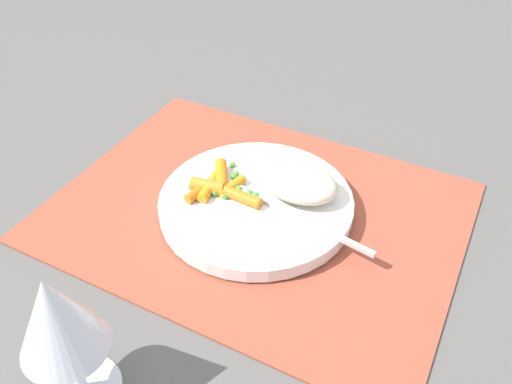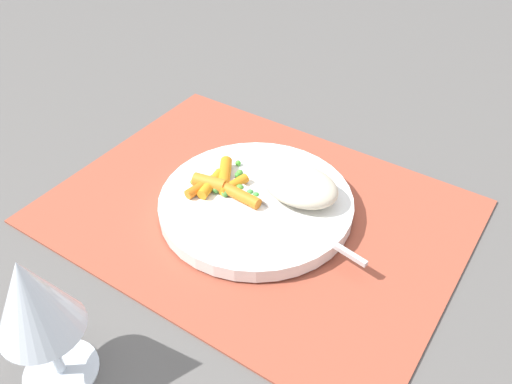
% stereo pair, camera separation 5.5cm
% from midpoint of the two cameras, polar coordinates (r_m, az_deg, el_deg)
% --- Properties ---
extents(ground_plane, '(2.40, 2.40, 0.00)m').
position_cam_midpoint_polar(ground_plane, '(0.68, 2.32, -2.26)').
color(ground_plane, '#565451').
extents(placemat, '(0.50, 0.38, 0.01)m').
position_cam_midpoint_polar(placemat, '(0.68, 2.33, -2.07)').
color(placemat, '#9E4733').
rests_on(placemat, ground_plane).
extents(plate, '(0.24, 0.24, 0.02)m').
position_cam_midpoint_polar(plate, '(0.67, 2.35, -1.32)').
color(plate, white).
rests_on(plate, placemat).
extents(rice_mound, '(0.10, 0.07, 0.03)m').
position_cam_midpoint_polar(rice_mound, '(0.66, 7.11, 0.60)').
color(rice_mound, beige).
rests_on(rice_mound, plate).
extents(carrot_portion, '(0.10, 0.09, 0.02)m').
position_cam_midpoint_polar(carrot_portion, '(0.68, -1.47, 0.82)').
color(carrot_portion, orange).
rests_on(carrot_portion, plate).
extents(pea_scatter, '(0.09, 0.08, 0.01)m').
position_cam_midpoint_polar(pea_scatter, '(0.68, -0.07, 0.70)').
color(pea_scatter, '#4EA037').
rests_on(pea_scatter, plate).
extents(fork, '(0.21, 0.05, 0.01)m').
position_cam_midpoint_polar(fork, '(0.65, 4.88, -2.05)').
color(fork, '#BDBDBD').
rests_on(fork, plate).
extents(wine_glass, '(0.08, 0.08, 0.15)m').
position_cam_midpoint_polar(wine_glass, '(0.48, -19.66, -10.98)').
color(wine_glass, silver).
rests_on(wine_glass, ground_plane).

